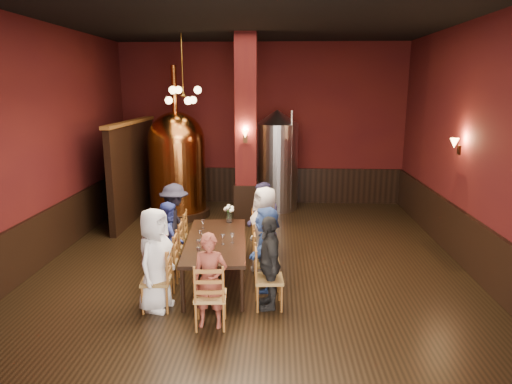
{
  "coord_description": "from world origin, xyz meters",
  "views": [
    {
      "loc": [
        0.46,
        -8.01,
        3.29
      ],
      "look_at": [
        0.06,
        0.2,
        1.39
      ],
      "focal_mm": 32.0,
      "sensor_mm": 36.0,
      "label": 1
    }
  ],
  "objects_px": {
    "dining_table": "(216,243)",
    "rose_vase": "(229,211)",
    "person_2": "(169,238)",
    "person_0": "(155,259)",
    "copper_kettle": "(177,163)",
    "person_1": "(163,252)",
    "steel_vessel": "(277,160)"
  },
  "relations": [
    {
      "from": "person_1",
      "to": "steel_vessel",
      "type": "bearing_deg",
      "value": -25.91
    },
    {
      "from": "person_1",
      "to": "copper_kettle",
      "type": "height_order",
      "value": "copper_kettle"
    },
    {
      "from": "person_2",
      "to": "rose_vase",
      "type": "distance_m",
      "value": 1.28
    },
    {
      "from": "person_0",
      "to": "person_1",
      "type": "height_order",
      "value": "person_0"
    },
    {
      "from": "person_1",
      "to": "rose_vase",
      "type": "height_order",
      "value": "person_1"
    },
    {
      "from": "copper_kettle",
      "to": "steel_vessel",
      "type": "xyz_separation_m",
      "value": [
        2.55,
        0.78,
        -0.04
      ]
    },
    {
      "from": "copper_kettle",
      "to": "rose_vase",
      "type": "xyz_separation_m",
      "value": [
        1.66,
        -3.06,
        -0.41
      ]
    },
    {
      "from": "dining_table",
      "to": "person_0",
      "type": "xyz_separation_m",
      "value": [
        -0.77,
        -1.06,
        0.1
      ]
    },
    {
      "from": "dining_table",
      "to": "steel_vessel",
      "type": "distance_m",
      "value": 5.0
    },
    {
      "from": "person_2",
      "to": "rose_vase",
      "type": "xyz_separation_m",
      "value": [
        0.99,
        0.75,
        0.31
      ]
    },
    {
      "from": "rose_vase",
      "to": "person_0",
      "type": "bearing_deg",
      "value": -113.12
    },
    {
      "from": "dining_table",
      "to": "person_0",
      "type": "relative_size",
      "value": 1.57
    },
    {
      "from": "person_0",
      "to": "copper_kettle",
      "type": "bearing_deg",
      "value": 23.13
    },
    {
      "from": "rose_vase",
      "to": "steel_vessel",
      "type": "bearing_deg",
      "value": 76.87
    },
    {
      "from": "person_2",
      "to": "copper_kettle",
      "type": "distance_m",
      "value": 3.94
    },
    {
      "from": "person_0",
      "to": "steel_vessel",
      "type": "xyz_separation_m",
      "value": [
        1.78,
        5.91,
        0.57
      ]
    },
    {
      "from": "steel_vessel",
      "to": "person_1",
      "type": "bearing_deg",
      "value": -109.27
    },
    {
      "from": "person_0",
      "to": "copper_kettle",
      "type": "distance_m",
      "value": 5.23
    },
    {
      "from": "person_2",
      "to": "dining_table",
      "type": "bearing_deg",
      "value": -119.62
    },
    {
      "from": "dining_table",
      "to": "rose_vase",
      "type": "relative_size",
      "value": 7.07
    },
    {
      "from": "person_1",
      "to": "person_2",
      "type": "distance_m",
      "value": 0.66
    },
    {
      "from": "dining_table",
      "to": "rose_vase",
      "type": "distance_m",
      "value": 1.06
    },
    {
      "from": "person_2",
      "to": "copper_kettle",
      "type": "xyz_separation_m",
      "value": [
        -0.67,
        3.81,
        0.72
      ]
    },
    {
      "from": "person_0",
      "to": "copper_kettle",
      "type": "xyz_separation_m",
      "value": [
        -0.77,
        5.14,
        0.6
      ]
    },
    {
      "from": "dining_table",
      "to": "rose_vase",
      "type": "xyz_separation_m",
      "value": [
        0.12,
        1.01,
        0.29
      ]
    },
    {
      "from": "dining_table",
      "to": "person_1",
      "type": "relative_size",
      "value": 1.9
    },
    {
      "from": "person_0",
      "to": "person_2",
      "type": "height_order",
      "value": "person_0"
    },
    {
      "from": "person_2",
      "to": "rose_vase",
      "type": "height_order",
      "value": "person_2"
    },
    {
      "from": "rose_vase",
      "to": "dining_table",
      "type": "bearing_deg",
      "value": -96.56
    },
    {
      "from": "person_0",
      "to": "person_2",
      "type": "distance_m",
      "value": 1.34
    },
    {
      "from": "dining_table",
      "to": "copper_kettle",
      "type": "height_order",
      "value": "copper_kettle"
    },
    {
      "from": "person_1",
      "to": "steel_vessel",
      "type": "relative_size",
      "value": 0.48
    }
  ]
}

